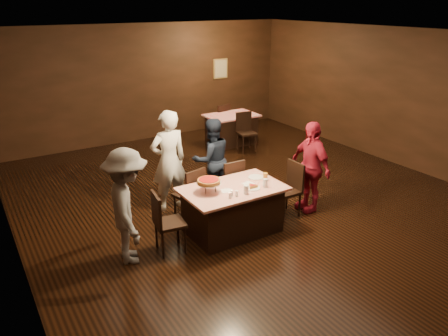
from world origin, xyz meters
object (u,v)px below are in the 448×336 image
(main_table, at_px, (232,210))
(chair_end_left, at_px, (170,222))
(chair_back_near, at_px, (247,132))
(glass_front_left, at_px, (246,190))
(plate_empty, at_px, (256,177))
(chair_back_far, at_px, (219,121))
(back_table, at_px, (231,129))
(chair_far_left, at_px, (189,194))
(glass_amber, at_px, (265,177))
(pizza_stand, at_px, (209,181))
(chair_end_right, at_px, (286,190))
(glass_front_right, at_px, (265,183))
(diner_white_jacket, at_px, (169,161))
(chair_far_right, at_px, (229,184))
(diner_navy_hoodie, at_px, (212,159))
(diner_grey_knit, at_px, (128,207))
(diner_red_shirt, at_px, (310,167))

(main_table, bearing_deg, chair_end_left, 180.00)
(chair_back_near, xyz_separation_m, glass_front_left, (-2.46, -3.54, 0.37))
(glass_front_left, bearing_deg, plate_empty, 41.99)
(main_table, relative_size, chair_back_far, 1.68)
(back_table, distance_m, chair_far_left, 4.32)
(glass_amber, bearing_deg, pizza_stand, 174.29)
(chair_back_near, bearing_deg, chair_far_left, -130.65)
(chair_far_left, distance_m, plate_empty, 1.16)
(chair_end_right, height_order, pizza_stand, pizza_stand)
(glass_front_right, bearing_deg, diner_white_jacket, 121.13)
(chair_back_far, bearing_deg, glass_amber, 57.96)
(back_table, xyz_separation_m, plate_empty, (-1.96, -3.79, 0.39))
(chair_far_right, height_order, diner_white_jacket, diner_white_jacket)
(chair_far_right, distance_m, chair_back_far, 4.34)
(chair_end_left, bearing_deg, chair_end_right, -82.20)
(chair_end_left, height_order, chair_end_right, same)
(chair_far_left, height_order, chair_back_near, same)
(chair_far_left, distance_m, chair_end_right, 1.68)
(glass_front_left, bearing_deg, chair_end_right, 15.95)
(chair_end_right, distance_m, glass_front_right, 0.79)
(back_table, height_order, plate_empty, plate_empty)
(glass_front_right, distance_m, glass_amber, 0.25)
(diner_navy_hoodie, xyz_separation_m, plate_empty, (0.18, -1.13, -0.00))
(back_table, xyz_separation_m, chair_end_right, (-1.41, -3.94, 0.09))
(chair_far_right, xyz_separation_m, diner_grey_knit, (-2.09, -0.67, 0.37))
(chair_end_right, relative_size, diner_white_jacket, 0.52)
(chair_far_right, height_order, plate_empty, chair_far_right)
(plate_empty, bearing_deg, diner_navy_hoodie, 99.12)
(chair_back_near, xyz_separation_m, pizza_stand, (-2.91, -3.19, 0.48))
(chair_back_near, distance_m, diner_red_shirt, 3.40)
(diner_red_shirt, xyz_separation_m, glass_front_right, (-1.15, -0.23, 0.03))
(main_table, bearing_deg, chair_back_far, 61.09)
(plate_empty, bearing_deg, chair_end_left, -174.81)
(glass_amber, bearing_deg, chair_far_left, 141.34)
(diner_red_shirt, height_order, glass_amber, diner_red_shirt)
(diner_white_jacket, bearing_deg, chair_far_right, 148.11)
(diner_grey_knit, xyz_separation_m, pizza_stand, (1.29, -0.03, 0.11))
(main_table, distance_m, chair_end_left, 1.10)
(plate_empty, height_order, glass_front_left, glass_front_left)
(chair_far_right, height_order, glass_front_left, chair_far_right)
(main_table, relative_size, chair_back_near, 1.68)
(chair_far_left, height_order, glass_front_right, chair_far_left)
(chair_end_right, distance_m, chair_back_far, 4.76)
(back_table, bearing_deg, chair_back_far, 90.00)
(back_table, xyz_separation_m, chair_far_right, (-2.11, -3.19, 0.09))
(diner_white_jacket, distance_m, glass_front_left, 1.69)
(diner_grey_knit, relative_size, glass_front_left, 12.06)
(glass_front_right, xyz_separation_m, glass_amber, (0.15, 0.20, 0.00))
(chair_far_left, xyz_separation_m, chair_back_near, (2.91, 2.49, 0.00))
(chair_end_right, xyz_separation_m, plate_empty, (-0.55, 0.15, 0.30))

